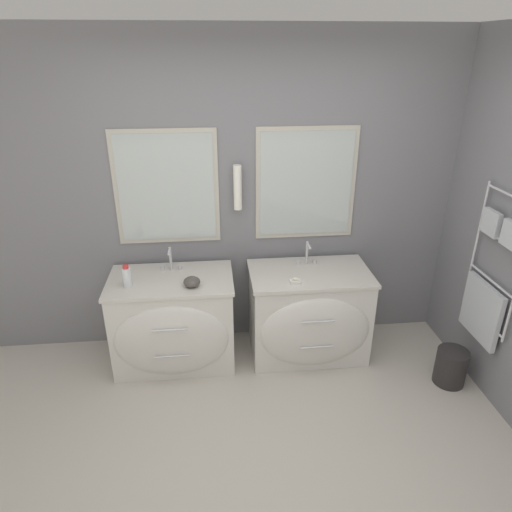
# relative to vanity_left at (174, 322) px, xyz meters

# --- Properties ---
(ground_plane) EXTENTS (16.00, 16.00, 0.00)m
(ground_plane) POSITION_rel_vanity_left_xyz_m (0.67, -1.34, -0.39)
(ground_plane) COLOR #BCB5A8
(wall_back) EXTENTS (5.02, 0.15, 2.60)m
(wall_back) POSITION_rel_vanity_left_xyz_m (0.66, 0.39, 0.92)
(wall_back) COLOR slate
(wall_back) RESTS_ON ground_plane
(vanity_left) EXTENTS (0.99, 0.66, 0.77)m
(vanity_left) POSITION_rel_vanity_left_xyz_m (0.00, 0.00, 0.00)
(vanity_left) COLOR silver
(vanity_left) RESTS_ON ground_plane
(vanity_right) EXTENTS (0.99, 0.66, 0.77)m
(vanity_right) POSITION_rel_vanity_left_xyz_m (1.13, 0.00, 0.00)
(vanity_right) COLOR silver
(vanity_right) RESTS_ON ground_plane
(faucet_left) EXTENTS (0.17, 0.13, 0.20)m
(faucet_left) POSITION_rel_vanity_left_xyz_m (-0.00, 0.18, 0.48)
(faucet_left) COLOR silver
(faucet_left) RESTS_ON vanity_left
(faucet_right) EXTENTS (0.17, 0.13, 0.20)m
(faucet_right) POSITION_rel_vanity_left_xyz_m (1.13, 0.18, 0.48)
(faucet_right) COLOR silver
(faucet_right) RESTS_ON vanity_right
(toiletry_bottle) EXTENTS (0.07, 0.07, 0.18)m
(toiletry_bottle) POSITION_rel_vanity_left_xyz_m (-0.31, -0.06, 0.46)
(toiletry_bottle) COLOR silver
(toiletry_bottle) RESTS_ON vanity_left
(amenity_bowl) EXTENTS (0.13, 0.13, 0.08)m
(amenity_bowl) POSITION_rel_vanity_left_xyz_m (0.18, -0.11, 0.42)
(amenity_bowl) COLOR #4C4742
(amenity_bowl) RESTS_ON vanity_left
(soap_dish) EXTENTS (0.08, 0.06, 0.04)m
(soap_dish) POSITION_rel_vanity_left_xyz_m (0.97, -0.13, 0.40)
(soap_dish) COLOR white
(soap_dish) RESTS_ON vanity_right
(waste_bin) EXTENTS (0.24, 0.24, 0.29)m
(waste_bin) POSITION_rel_vanity_left_xyz_m (2.17, -0.49, -0.24)
(waste_bin) COLOR #282626
(waste_bin) RESTS_ON ground_plane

